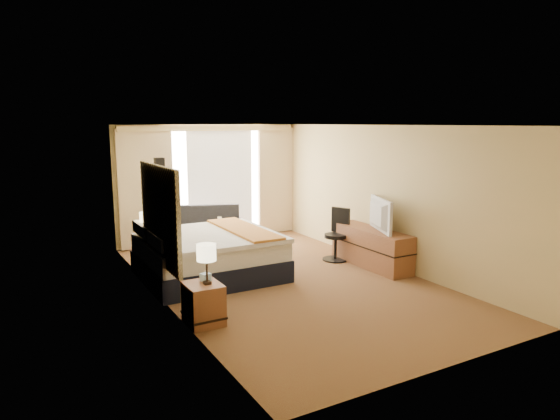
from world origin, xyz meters
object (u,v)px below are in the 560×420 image
bed (208,254)px  lamp_left (206,253)px  nightstand_left (203,304)px  loveseat (207,236)px  television (375,215)px  nightstand_right (153,259)px  media_dresser (371,247)px  desk_chair (337,237)px  lamp_right (148,219)px  floor_lamp (160,186)px

bed → lamp_left: 2.16m
nightstand_left → loveseat: 3.88m
nightstand_left → loveseat: (1.44, 3.61, 0.03)m
nightstand_left → television: size_ratio=0.53×
nightstand_right → media_dresser: 3.97m
desk_chair → lamp_right: (-3.44, 0.84, 0.53)m
nightstand_left → desk_chair: desk_chair is taller
floor_lamp → television: (3.06, -3.05, -0.37)m
bed → nightstand_left: bearing=-113.0°
nightstand_right → lamp_left: (0.05, -2.54, 0.69)m
lamp_right → nightstand_right: bearing=-47.9°
lamp_right → floor_lamp: bearing=65.6°
media_dresser → bed: (-2.89, 0.85, 0.05)m
nightstand_left → floor_lamp: floor_lamp is taller
loveseat → desk_chair: 2.72m
television → floor_lamp: bearing=66.2°
nightstand_left → lamp_right: bearing=91.1°
nightstand_right → media_dresser: size_ratio=0.31×
lamp_left → television: size_ratio=0.52×
nightstand_right → television: bearing=-23.5°
media_dresser → lamp_left: 3.86m
nightstand_left → nightstand_right: (0.00, 2.50, 0.00)m
nightstand_right → bed: 1.01m
bed → lamp_left: size_ratio=4.15×
bed → lamp_right: (-0.85, 0.65, 0.59)m
nightstand_left → bed: (0.81, 1.90, 0.12)m
bed → lamp_left: (-0.76, -1.94, 0.57)m
loveseat → media_dresser: bearing=-27.8°
bed → floor_lamp: 2.29m
media_dresser → floor_lamp: floor_lamp is taller
nightstand_right → floor_lamp: bearing=67.9°
nightstand_right → floor_lamp: (0.59, 1.46, 1.10)m
nightstand_left → media_dresser: media_dresser is taller
bed → desk_chair: bed is taller
nightstand_right → media_dresser: (3.70, -1.45, 0.07)m
loveseat → nightstand_left: bearing=-91.0°
floor_lamp → lamp_right: size_ratio=3.46×
nightstand_left → floor_lamp: bearing=81.5°
lamp_right → loveseat: bearing=35.3°
loveseat → television: bearing=-29.9°
nightstand_left → nightstand_right: bearing=90.0°
nightstand_left → bed: bed is taller
nightstand_left → lamp_right: size_ratio=0.98×
media_dresser → lamp_right: lamp_right is taller
nightstand_right → loveseat: 1.82m
loveseat → bed: bearing=-89.7°
floor_lamp → lamp_left: bearing=-97.8°
floor_lamp → lamp_left: floor_lamp is taller
nightstand_right → lamp_left: bearing=-88.9°
nightstand_right → lamp_left: 2.63m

